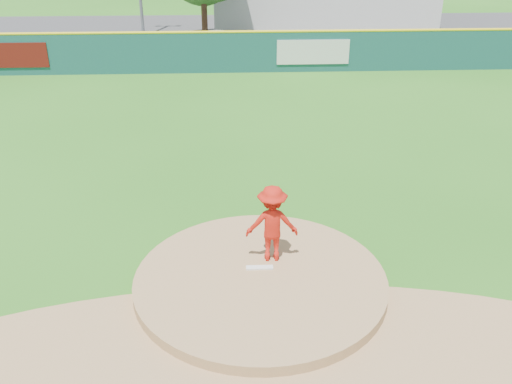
{
  "coord_description": "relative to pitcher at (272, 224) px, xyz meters",
  "views": [
    {
      "loc": [
        -0.58,
        -10.24,
        7.45
      ],
      "look_at": [
        0.0,
        2.0,
        1.3
      ],
      "focal_mm": 40.0,
      "sensor_mm": 36.0,
      "label": 1
    }
  ],
  "objects": [
    {
      "name": "ground",
      "position": [
        -0.3,
        -0.71,
        -1.15
      ],
      "size": [
        120.0,
        120.0,
        0.0
      ],
      "primitive_type": "plane",
      "color": "#286B19",
      "rests_on": "ground"
    },
    {
      "name": "pitchers_mound",
      "position": [
        -0.3,
        -0.71,
        -1.15
      ],
      "size": [
        5.5,
        5.5,
        0.5
      ],
      "primitive_type": "cylinder",
      "color": "#9E774C",
      "rests_on": "ground"
    },
    {
      "name": "pitching_rubber",
      "position": [
        -0.3,
        -0.41,
        -0.88
      ],
      "size": [
        0.6,
        0.15,
        0.04
      ],
      "primitive_type": "cube",
      "color": "white",
      "rests_on": "pitchers_mound"
    },
    {
      "name": "parking_lot",
      "position": [
        -0.3,
        26.29,
        -1.14
      ],
      "size": [
        44.0,
        16.0,
        0.02
      ],
      "primitive_type": "cube",
      "color": "#38383A",
      "rests_on": "ground"
    },
    {
      "name": "pitcher",
      "position": [
        0.0,
        0.0,
        0.0
      ],
      "size": [
        1.17,
        0.68,
        1.81
      ],
      "primitive_type": "imported",
      "rotation": [
        0.0,
        0.0,
        3.14
      ],
      "color": "red",
      "rests_on": "pitchers_mound"
    },
    {
      "name": "van",
      "position": [
        -1.22,
        21.38,
        -0.51
      ],
      "size": [
        4.57,
        2.25,
        1.25
      ],
      "primitive_type": "imported",
      "rotation": [
        0.0,
        0.0,
        1.61
      ],
      "color": "white",
      "rests_on": "parking_lot"
    },
    {
      "name": "fence_banners",
      "position": [
        -4.09,
        17.21,
        -0.15
      ],
      "size": [
        18.37,
        0.04,
        1.2
      ],
      "color": "#59110C",
      "rests_on": "ground"
    },
    {
      "name": "outfield_fence",
      "position": [
        -0.3,
        17.29,
        -0.07
      ],
      "size": [
        40.0,
        0.14,
        2.07
      ],
      "color": "#164747",
      "rests_on": "ground"
    }
  ]
}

